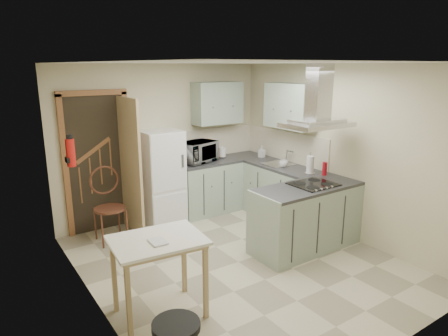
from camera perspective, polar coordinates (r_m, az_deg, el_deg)
floor at (r=5.31m, az=2.07°, el=-13.25°), size 4.20×4.20×0.00m
ceiling at (r=4.70m, az=2.35°, el=14.81°), size 4.20×4.20×0.00m
back_wall at (r=6.63m, az=-8.68°, el=3.69°), size 3.60×0.00×3.60m
left_wall at (r=4.10m, az=-18.55°, el=-3.66°), size 0.00×4.20×4.20m
right_wall at (r=6.08m, az=15.99°, el=2.32°), size 0.00×4.20×4.20m
doorway at (r=6.25m, az=-17.58°, el=0.65°), size 1.10×0.12×2.10m
fridge at (r=6.39m, az=-8.94°, el=-1.33°), size 0.60×0.60×1.50m
counter_back at (r=6.87m, az=-2.36°, el=-2.65°), size 1.08×0.60×0.90m
counter_right at (r=6.83m, az=6.66°, el=-2.84°), size 0.60×1.95×0.90m
splashback at (r=7.09m, az=-1.60°, el=3.74°), size 1.68×0.02×0.50m
wall_cabinet_back at (r=6.86m, az=-0.97°, el=9.27°), size 0.85×0.35×0.70m
wall_cabinet_right at (r=6.44m, az=9.50°, el=8.74°), size 0.35×0.90×0.70m
peninsula at (r=5.63m, az=11.71°, el=-6.88°), size 1.55×0.65×0.90m
hob at (r=5.55m, az=12.67°, el=-2.26°), size 0.58×0.50×0.01m
extractor_hood at (r=5.38m, az=13.15°, el=6.07°), size 0.90×0.55×0.10m
sink at (r=6.58m, az=7.77°, el=0.57°), size 0.45×0.40×0.01m
fire_extinguisher at (r=4.89m, az=-21.06°, el=2.05°), size 0.10×0.10×0.32m
drop_leaf_table at (r=4.19m, az=-9.26°, el=-15.14°), size 0.95×0.75×0.83m
bentwood_chair at (r=5.93m, az=-16.00°, el=-5.61°), size 0.45×0.45×0.99m
microwave at (r=6.66m, az=-3.83°, el=2.31°), size 0.71×0.58×0.34m
kettle at (r=6.98m, az=-0.29°, el=2.31°), size 0.16×0.16×0.20m
cereal_box at (r=6.88m, az=-2.05°, el=2.69°), size 0.12×0.23×0.33m
soap_bottle at (r=7.03m, az=5.40°, el=2.33°), size 0.10×0.10×0.20m
paper_towel at (r=6.07m, az=12.22°, el=0.49°), size 0.11×0.11×0.28m
cup at (r=6.41m, az=8.51°, el=0.62°), size 0.15×0.15×0.11m
red_bottle at (r=6.04m, az=14.19°, el=-0.09°), size 0.08×0.08×0.20m
book at (r=3.88m, az=-10.46°, el=-10.05°), size 0.16×0.21×0.09m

